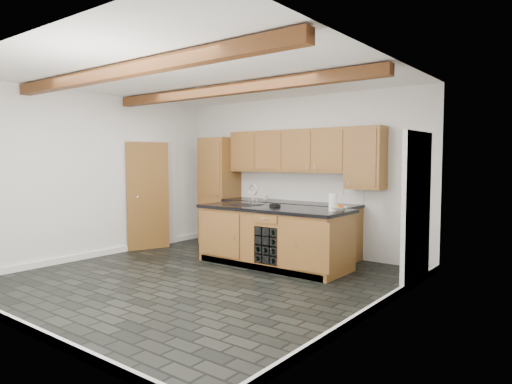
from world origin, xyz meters
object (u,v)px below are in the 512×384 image
(fruit_bowl, at_px, (338,209))
(paper_towel, at_px, (333,202))
(island, at_px, (273,236))
(kitchen_scale, at_px, (275,205))

(fruit_bowl, xyz_separation_m, paper_towel, (-0.05, -0.06, 0.10))
(island, distance_m, kitchen_scale, 0.49)
(kitchen_scale, relative_size, fruit_bowl, 0.77)
(island, xyz_separation_m, kitchen_scale, (-0.01, 0.05, 0.49))
(island, distance_m, fruit_bowl, 1.19)
(island, xyz_separation_m, fruit_bowl, (1.07, 0.12, 0.50))
(island, relative_size, paper_towel, 9.66)
(fruit_bowl, relative_size, paper_towel, 1.03)
(fruit_bowl, bearing_deg, island, -173.77)
(kitchen_scale, xyz_separation_m, fruit_bowl, (1.08, 0.07, 0.01))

